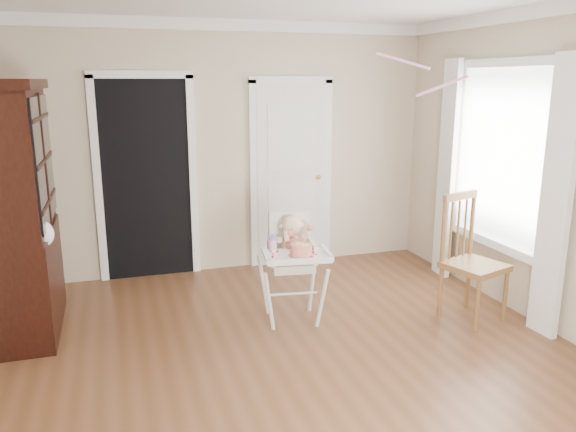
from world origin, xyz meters
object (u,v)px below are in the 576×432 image
object	(u,v)px
sippy_cup	(273,243)
dining_chair	(472,262)
high_chair	(292,255)
cake	(302,250)
china_cabinet	(19,210)

from	to	relation	value
sippy_cup	dining_chair	bearing A→B (deg)	-11.09
high_chair	sippy_cup	bearing A→B (deg)	-151.75
sippy_cup	dining_chair	size ratio (longest dim) A/B	0.15
cake	sippy_cup	size ratio (longest dim) A/B	1.36
sippy_cup	china_cabinet	world-z (taller)	china_cabinet
sippy_cup	dining_chair	distance (m)	1.78
cake	sippy_cup	world-z (taller)	sippy_cup
cake	china_cabinet	xyz separation A→B (m)	(-2.19, 0.75, 0.32)
china_cabinet	dining_chair	xyz separation A→B (m)	(3.73, -0.90, -0.53)
high_chair	china_cabinet	xyz separation A→B (m)	(-2.19, 0.49, 0.44)
china_cabinet	sippy_cup	bearing A→B (deg)	-15.61
high_chair	china_cabinet	bearing A→B (deg)	175.67
china_cabinet	high_chair	bearing A→B (deg)	-12.53
dining_chair	cake	bearing A→B (deg)	156.90
high_chair	cake	distance (m)	0.30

